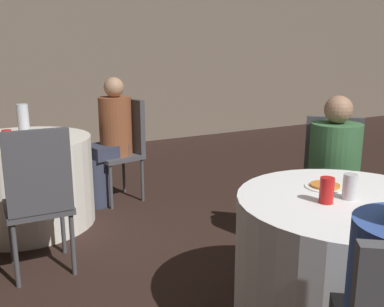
{
  "coord_description": "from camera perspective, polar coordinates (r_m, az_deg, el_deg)",
  "views": [
    {
      "loc": [
        -1.53,
        -1.21,
        1.42
      ],
      "look_at": [
        -0.36,
        0.92,
        0.83
      ],
      "focal_mm": 40.0,
      "sensor_mm": 36.0,
      "label": 1
    }
  ],
  "objects": [
    {
      "name": "table_near",
      "position": [
        2.32,
        19.36,
        -14.23
      ],
      "size": [
        1.06,
        1.06,
        0.73
      ],
      "color": "white",
      "rests_on": "ground_plane"
    },
    {
      "name": "wall_back",
      "position": [
        6.43,
        -15.45,
        12.99
      ],
      "size": [
        16.0,
        0.06,
        2.8
      ],
      "color": "#7A6B5B",
      "rests_on": "ground_plane"
    },
    {
      "name": "table_far",
      "position": [
        3.79,
        -21.44,
        -3.48
      ],
      "size": [
        1.11,
        1.11,
        0.73
      ],
      "color": "white",
      "rests_on": "ground_plane"
    },
    {
      "name": "soda_can_red",
      "position": [
        2.07,
        17.52,
        -4.71
      ],
      "size": [
        0.07,
        0.07,
        0.12
      ],
      "color": "red",
      "rests_on": "table_near"
    },
    {
      "name": "cup_far",
      "position": [
        3.57,
        -23.45,
        2.15
      ],
      "size": [
        0.07,
        0.07,
        0.1
      ],
      "color": "red",
      "rests_on": "table_far"
    },
    {
      "name": "soda_can_silver",
      "position": [
        2.16,
        20.29,
        -4.16
      ],
      "size": [
        0.07,
        0.07,
        0.12
      ],
      "color": "silver",
      "rests_on": "table_near"
    },
    {
      "name": "chair_far_south",
      "position": [
        2.8,
        -19.78,
        -4.79
      ],
      "size": [
        0.41,
        0.42,
        0.97
      ],
      "rotation": [
        0.0,
        0.0,
        -0.04
      ],
      "color": "#47474C",
      "rests_on": "ground_plane"
    },
    {
      "name": "chair_far_east",
      "position": [
        4.13,
        -8.89,
        1.62
      ],
      "size": [
        0.47,
        0.47,
        0.97
      ],
      "rotation": [
        0.0,
        0.0,
        -4.52
      ],
      "color": "#47474C",
      "rests_on": "ground_plane"
    },
    {
      "name": "chair_near_northeast",
      "position": [
        3.12,
        18.15,
        -2.8
      ],
      "size": [
        0.57,
        0.57,
        0.97
      ],
      "rotation": [
        0.0,
        0.0,
        -3.89
      ],
      "color": "#47474C",
      "rests_on": "ground_plane"
    },
    {
      "name": "pizza_plate_near",
      "position": [
        2.31,
        17.31,
        -4.17
      ],
      "size": [
        0.2,
        0.2,
        0.02
      ],
      "color": "white",
      "rests_on": "table_near"
    },
    {
      "name": "person_floral_shirt",
      "position": [
        4.04,
        -11.01,
        1.46
      ],
      "size": [
        0.49,
        0.34,
        1.18
      ],
      "rotation": [
        0.0,
        0.0,
        -4.52
      ],
      "color": "#33384C",
      "rests_on": "ground_plane"
    },
    {
      "name": "bottle_far",
      "position": [
        3.69,
        -21.57,
        4.04
      ],
      "size": [
        0.09,
        0.09,
        0.27
      ],
      "color": "silver",
      "rests_on": "table_far"
    },
    {
      "name": "person_green_jacket",
      "position": [
        2.96,
        18.37,
        -3.64
      ],
      "size": [
        0.46,
        0.47,
        1.13
      ],
      "rotation": [
        0.0,
        0.0,
        -3.89
      ],
      "color": "#4C4238",
      "rests_on": "ground_plane"
    }
  ]
}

